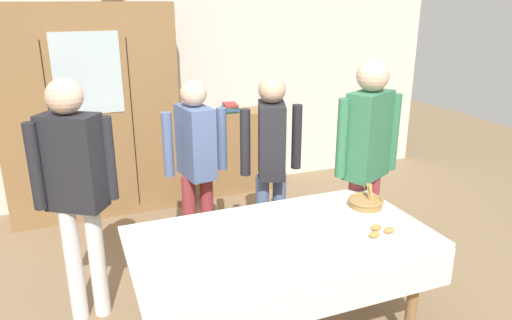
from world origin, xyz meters
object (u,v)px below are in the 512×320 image
object	(u,v)px
wall_cabinet	(91,113)
dining_table	(283,253)
person_behind_table_left	(75,180)
person_by_cabinet	(271,154)
spoon_far_right	(238,270)
spoon_far_left	(199,229)
tea_cup_back_edge	(290,230)
person_beside_shelf	(367,151)
bookshelf_low	(231,152)
bread_basket	(366,202)
person_behind_table_right	(196,156)
pastry_plate	(380,234)
tea_cup_center	(181,273)
spoon_near_right	(317,253)
tea_cup_mid_left	(311,216)
tea_cup_front_edge	(157,251)
book_stack	(230,108)
tea_cup_near_right	(215,240)

from	to	relation	value
wall_cabinet	dining_table	bearing A→B (deg)	-70.83
person_behind_table_left	person_by_cabinet	xyz separation A→B (m)	(1.47, 0.23, -0.07)
dining_table	wall_cabinet	bearing A→B (deg)	109.17
dining_table	spoon_far_right	world-z (taller)	spoon_far_right
wall_cabinet	spoon_far_left	world-z (taller)	wall_cabinet
tea_cup_back_edge	person_beside_shelf	distance (m)	1.02
bookshelf_low	person_by_cabinet	xyz separation A→B (m)	(-0.22, -1.64, 0.49)
wall_cabinet	bread_basket	xyz separation A→B (m)	(1.61, -2.40, -0.24)
bread_basket	person_behind_table_right	xyz separation A→B (m)	(-0.91, 1.05, 0.12)
bookshelf_low	spoon_far_left	size ratio (longest dim) A/B	8.09
person_behind_table_right	pastry_plate	bearing A→B (deg)	-62.75
spoon_far_right	person_behind_table_left	xyz separation A→B (m)	(-0.74, 1.02, 0.25)
tea_cup_center	person_by_cabinet	size ratio (longest dim) A/B	0.08
tea_cup_center	person_behind_table_right	world-z (taller)	person_behind_table_right
spoon_near_right	person_behind_table_right	world-z (taller)	person_behind_table_right
bread_basket	spoon_far_right	distance (m)	1.17
tea_cup_mid_left	person_behind_table_right	size ratio (longest dim) A/B	0.08
spoon_near_right	person_beside_shelf	world-z (taller)	person_beside_shelf
tea_cup_mid_left	tea_cup_back_edge	world-z (taller)	same
pastry_plate	person_by_cabinet	distance (m)	1.23
tea_cup_center	person_beside_shelf	bearing A→B (deg)	24.53
spoon_near_right	spoon_far_right	bearing A→B (deg)	-178.99
spoon_near_right	person_beside_shelf	xyz separation A→B (m)	(0.81, 0.75, 0.28)
pastry_plate	bookshelf_low	bearing A→B (deg)	89.58
bookshelf_low	tea_cup_front_edge	world-z (taller)	bookshelf_low
person_behind_table_right	bookshelf_low	bearing A→B (deg)	61.24
book_stack	spoon_near_right	bearing A→B (deg)	-99.36
dining_table	tea_cup_center	bearing A→B (deg)	-162.34
person_beside_shelf	spoon_far_left	bearing A→B (deg)	-170.66
person_behind_table_left	person_behind_table_right	size ratio (longest dim) A/B	1.09
tea_cup_mid_left	person_beside_shelf	world-z (taller)	person_beside_shelf
tea_cup_front_edge	person_behind_table_left	bearing A→B (deg)	118.02
spoon_far_left	bookshelf_low	bearing A→B (deg)	66.86
book_stack	spoon_far_left	xyz separation A→B (m)	(-1.01, -2.35, -0.20)
book_stack	spoon_far_left	distance (m)	2.57
spoon_near_right	spoon_far_left	distance (m)	0.75
tea_cup_back_edge	spoon_near_right	world-z (taller)	tea_cup_back_edge
tea_cup_near_right	spoon_far_left	xyz separation A→B (m)	(-0.04, 0.21, -0.02)
tea_cup_mid_left	pastry_plate	world-z (taller)	tea_cup_mid_left
bread_basket	person_behind_table_right	world-z (taller)	person_behind_table_right
bookshelf_low	tea_cup_front_edge	size ratio (longest dim) A/B	7.40
tea_cup_near_right	person_beside_shelf	xyz separation A→B (m)	(1.31, 0.43, 0.26)
tea_cup_near_right	spoon_far_left	bearing A→B (deg)	99.42
person_behind_table_left	spoon_near_right	bearing A→B (deg)	-39.90
dining_table	tea_cup_center	xyz separation A→B (m)	(-0.66, -0.21, 0.13)
tea_cup_mid_left	person_behind_table_left	xyz separation A→B (m)	(-1.38, 0.62, 0.22)
tea_cup_front_edge	pastry_plate	bearing A→B (deg)	-11.42
tea_cup_near_right	spoon_far_right	distance (m)	0.33
person_by_cabinet	spoon_far_right	bearing A→B (deg)	-120.19
book_stack	tea_cup_front_edge	xyz separation A→B (m)	(-1.31, -2.58, -0.17)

